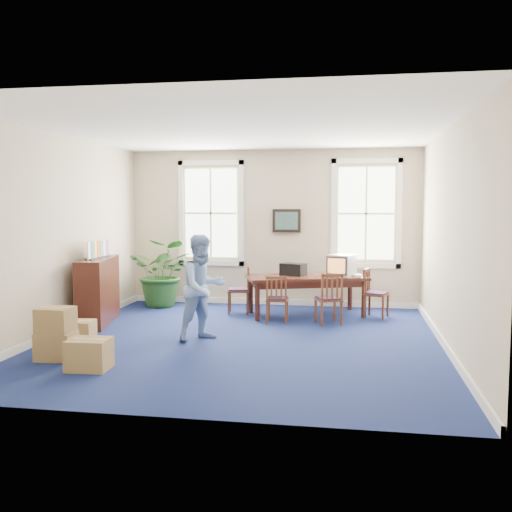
% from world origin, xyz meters
% --- Properties ---
extents(floor, '(6.50, 6.50, 0.00)m').
position_xyz_m(floor, '(0.00, 0.00, 0.00)').
color(floor, navy).
rests_on(floor, ground).
extents(ceiling, '(6.50, 6.50, 0.00)m').
position_xyz_m(ceiling, '(0.00, 0.00, 3.20)').
color(ceiling, white).
rests_on(ceiling, ground).
extents(wall_back, '(6.50, 0.00, 6.50)m').
position_xyz_m(wall_back, '(0.00, 3.25, 1.60)').
color(wall_back, '#BBAA90').
rests_on(wall_back, ground).
extents(wall_front, '(6.50, 0.00, 6.50)m').
position_xyz_m(wall_front, '(0.00, -3.25, 1.60)').
color(wall_front, '#BBAA90').
rests_on(wall_front, ground).
extents(wall_left, '(0.00, 6.50, 6.50)m').
position_xyz_m(wall_left, '(-3.00, 0.00, 1.60)').
color(wall_left, '#BBAA90').
rests_on(wall_left, ground).
extents(wall_right, '(0.00, 6.50, 6.50)m').
position_xyz_m(wall_right, '(3.00, 0.00, 1.60)').
color(wall_right, '#BBAA90').
rests_on(wall_right, ground).
extents(baseboard_back, '(6.00, 0.04, 0.12)m').
position_xyz_m(baseboard_back, '(0.00, 3.22, 0.06)').
color(baseboard_back, white).
rests_on(baseboard_back, ground).
extents(baseboard_left, '(0.04, 6.50, 0.12)m').
position_xyz_m(baseboard_left, '(-2.97, 0.00, 0.06)').
color(baseboard_left, white).
rests_on(baseboard_left, ground).
extents(baseboard_right, '(0.04, 6.50, 0.12)m').
position_xyz_m(baseboard_right, '(2.97, 0.00, 0.06)').
color(baseboard_right, white).
rests_on(baseboard_right, ground).
extents(window_left, '(1.40, 0.12, 2.20)m').
position_xyz_m(window_left, '(-1.30, 3.23, 1.90)').
color(window_left, white).
rests_on(window_left, ground).
extents(window_right, '(1.40, 0.12, 2.20)m').
position_xyz_m(window_right, '(1.90, 3.23, 1.90)').
color(window_right, white).
rests_on(window_right, ground).
extents(wall_picture, '(0.58, 0.06, 0.48)m').
position_xyz_m(wall_picture, '(0.30, 3.20, 1.75)').
color(wall_picture, black).
rests_on(wall_picture, ground).
extents(conference_table, '(2.40, 1.65, 0.75)m').
position_xyz_m(conference_table, '(0.79, 2.19, 0.37)').
color(conference_table, '#411B13').
rests_on(conference_table, ground).
extents(crt_tv, '(0.59, 0.62, 0.40)m').
position_xyz_m(crt_tv, '(1.44, 2.24, 0.95)').
color(crt_tv, '#B7B7BC').
rests_on(crt_tv, conference_table).
extents(game_console, '(0.14, 0.18, 0.04)m').
position_xyz_m(game_console, '(1.74, 2.19, 0.77)').
color(game_console, white).
rests_on(game_console, conference_table).
extents(equipment_bag, '(0.53, 0.44, 0.23)m').
position_xyz_m(equipment_bag, '(0.54, 2.24, 0.86)').
color(equipment_bag, black).
rests_on(equipment_bag, conference_table).
extents(chair_near_left, '(0.39, 0.39, 0.84)m').
position_xyz_m(chair_near_left, '(0.34, 1.45, 0.42)').
color(chair_near_left, brown).
rests_on(chair_near_left, ground).
extents(chair_near_right, '(0.52, 0.52, 0.90)m').
position_xyz_m(chair_near_right, '(1.24, 1.45, 0.45)').
color(chair_near_right, brown).
rests_on(chair_near_right, ground).
extents(chair_end_left, '(0.46, 0.46, 0.91)m').
position_xyz_m(chair_end_left, '(-0.51, 2.19, 0.45)').
color(chair_end_left, brown).
rests_on(chair_end_left, ground).
extents(chair_end_right, '(0.51, 0.51, 0.90)m').
position_xyz_m(chair_end_right, '(2.09, 2.19, 0.45)').
color(chair_end_right, brown).
rests_on(chair_end_right, ground).
extents(man, '(0.99, 1.00, 1.62)m').
position_xyz_m(man, '(-0.62, -0.05, 0.81)').
color(man, '#7EA0D4').
rests_on(man, ground).
extents(credenza, '(0.73, 1.58, 1.19)m').
position_xyz_m(credenza, '(-2.75, 0.85, 0.60)').
color(credenza, '#411B13').
rests_on(credenza, ground).
extents(brochure_rack, '(0.23, 0.75, 0.33)m').
position_xyz_m(brochure_rack, '(-2.73, 0.85, 1.36)').
color(brochure_rack, '#99999E').
rests_on(brochure_rack, credenza).
extents(potted_plant, '(1.29, 1.13, 1.39)m').
position_xyz_m(potted_plant, '(-2.17, 2.66, 0.69)').
color(potted_plant, '#1E491A').
rests_on(potted_plant, ground).
extents(cardboard_boxes, '(1.37, 1.37, 0.74)m').
position_xyz_m(cardboard_boxes, '(-2.09, -1.37, 0.37)').
color(cardboard_boxes, '#A07F4B').
rests_on(cardboard_boxes, ground).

